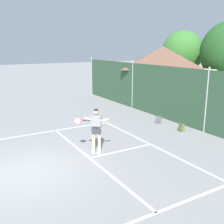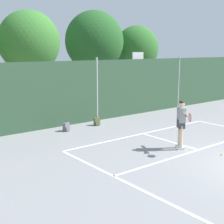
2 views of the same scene
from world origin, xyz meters
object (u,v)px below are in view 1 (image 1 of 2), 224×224
object	(u,v)px
backpack_grey	(158,120)
tennis_player	(96,126)
backpack_olive	(181,128)
tennis_ball	(69,164)

from	to	relation	value
backpack_grey	tennis_player	bearing A→B (deg)	-68.06
backpack_grey	backpack_olive	xyz separation A→B (m)	(1.78, 0.05, 0.00)
tennis_player	backpack_grey	bearing A→B (deg)	111.94
tennis_ball	backpack_grey	xyz separation A→B (m)	(-2.60, 6.45, 0.16)
backpack_olive	backpack_grey	bearing A→B (deg)	-178.26
tennis_player	backpack_olive	bearing A→B (deg)	92.75
tennis_player	backpack_olive	distance (m)	5.17
tennis_player	tennis_ball	size ratio (longest dim) A/B	28.10
tennis_player	backpack_olive	xyz separation A→B (m)	(-0.24, 5.08, -0.92)
tennis_ball	backpack_olive	distance (m)	6.56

